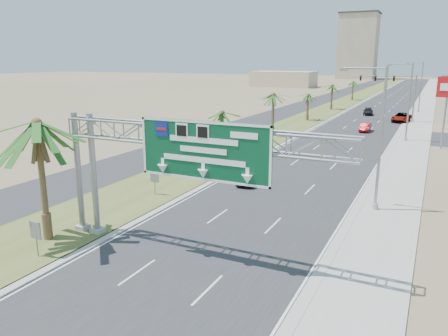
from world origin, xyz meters
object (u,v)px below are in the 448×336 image
pole_sign_red_near (448,91)px  palm_near (37,124)px  sign_gantry (181,146)px  car_left_lane (250,176)px  signal_mast (402,93)px  car_right_lane (401,118)px  car_far (368,112)px  car_mid_lane (365,127)px

pole_sign_red_near → palm_near: bearing=-117.2°
sign_gantry → pole_sign_red_near: size_ratio=1.92×
car_left_lane → pole_sign_red_near: 29.05m
signal_mast → car_right_lane: (0.33, -0.48, -4.08)m
palm_near → car_far: 71.87m
car_mid_lane → car_far: car_mid_lane is taller
sign_gantry → car_far: bearing=90.0°
sign_gantry → signal_mast: signal_mast is taller
palm_near → car_far: (8.12, 71.13, -6.29)m
signal_mast → car_far: size_ratio=2.32×
signal_mast → car_left_lane: size_ratio=2.56×
car_far → palm_near: bearing=-102.9°
car_mid_lane → car_far: bearing=96.4°
sign_gantry → car_mid_lane: bearing=86.9°
sign_gantry → car_right_lane: 62.14m
signal_mast → car_right_lane: size_ratio=1.86×
car_mid_lane → car_far: (-2.58, 21.16, -0.00)m
car_left_lane → car_right_lane: size_ratio=0.72×
car_mid_lane → car_far: 21.32m
palm_near → pole_sign_red_near: pole_sign_red_near is taller
car_left_lane → car_far: 54.63m
signal_mast → car_far: (-6.25, 7.16, -4.21)m
signal_mast → palm_near: bearing=-102.7°
car_mid_lane → pole_sign_red_near: pole_sign_red_near is taller
sign_gantry → car_left_lane: bearing=98.3°
palm_near → signal_mast: 65.60m
car_right_lane → pole_sign_red_near: size_ratio=0.64×
pole_sign_red_near → car_mid_lane: bearing=137.8°
palm_near → car_mid_lane: size_ratio=2.14×
car_mid_lane → sign_gantry: bearing=-93.6°
car_mid_lane → pole_sign_red_near: size_ratio=0.45×
car_far → sign_gantry: bearing=-96.3°
car_left_lane → car_mid_lane: 33.75m
car_left_lane → car_mid_lane: car_left_lane is taller
sign_gantry → palm_near: size_ratio=2.01×
car_mid_lane → car_right_lane: bearing=73.0°
car_right_lane → signal_mast: bearing=130.8°
signal_mast → car_right_lane: 4.12m
palm_near → car_mid_lane: palm_near is taller
sign_gantry → car_left_lane: (-2.13, 14.62, -5.37)m
palm_near → signal_mast: size_ratio=0.81×
car_far → car_mid_lane: bearing=-89.4°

